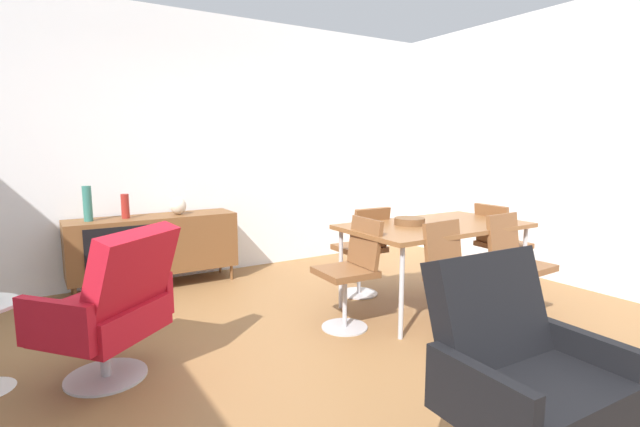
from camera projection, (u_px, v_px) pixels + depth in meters
name	position (u px, v px, depth m)	size (l,w,h in m)	color
ground_plane	(311.00, 366.00, 3.03)	(8.32, 8.32, 0.00)	olive
wall_back	(186.00, 147.00, 5.01)	(6.80, 0.12, 2.80)	white
wall_right	(595.00, 147.00, 4.50)	(0.12, 5.60, 2.80)	white
sideboard	(154.00, 244.00, 4.66)	(1.60, 0.45, 0.72)	brown
vase_cobalt	(125.00, 206.00, 4.47)	(0.07, 0.07, 0.23)	maroon
vase_sculptural_dark	(178.00, 206.00, 4.74)	(0.16, 0.16, 0.17)	beige
vase_ceramic_small	(87.00, 204.00, 4.29)	(0.08, 0.08, 0.33)	#337266
dining_table	(435.00, 229.00, 4.05)	(1.60, 0.90, 0.74)	brown
wooden_bowl_on_table	(410.00, 221.00, 4.00)	(0.26, 0.26, 0.06)	brown
dining_chair_far_end	(499.00, 243.00, 4.55)	(0.44, 0.42, 0.86)	brown
dining_chair_near_window	(352.00, 269.00, 3.62)	(0.44, 0.42, 0.86)	brown
dining_chair_front_left	(455.00, 275.00, 3.43)	(0.43, 0.45, 0.86)	brown
dining_chair_back_left	(363.00, 247.00, 4.37)	(0.41, 0.43, 0.86)	brown
dining_chair_front_right	(515.00, 263.00, 3.80)	(0.42, 0.45, 0.86)	brown
lounge_chair_red	(111.00, 306.00, 2.78)	(0.91, 0.90, 0.95)	red
armchair_black_shell	(519.00, 371.00, 1.98)	(0.74, 0.68, 0.95)	black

